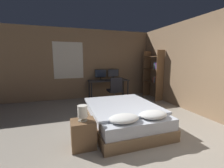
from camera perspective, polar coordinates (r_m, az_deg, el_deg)
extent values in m
plane|color=#9E9384|center=(2.74, 23.95, -25.64)|extent=(20.00, 20.00, 0.00)
cube|color=#8E7051|center=(6.21, -3.50, 7.58)|extent=(12.00, 0.06, 2.70)
cube|color=silver|center=(5.97, -16.24, 8.61)|extent=(1.09, 0.01, 1.37)
cube|color=black|center=(5.97, -16.24, 8.61)|extent=(1.01, 0.01, 1.29)
cube|color=#8E7051|center=(4.77, 30.97, 5.77)|extent=(0.06, 12.00, 2.70)
cube|color=#846647|center=(3.62, 4.34, -13.92)|extent=(1.48, 2.00, 0.22)
cube|color=silver|center=(3.53, 4.38, -10.63)|extent=(1.42, 1.94, 0.22)
cube|color=silver|center=(3.60, 3.67, -7.98)|extent=(1.52, 1.68, 0.05)
ellipsoid|color=white|center=(2.72, 4.61, -12.92)|extent=(0.55, 0.38, 0.13)
ellipsoid|color=white|center=(2.99, 15.56, -11.12)|extent=(0.55, 0.38, 0.13)
cube|color=brown|center=(2.80, -10.90, -18.20)|extent=(0.41, 0.36, 0.49)
cylinder|color=gray|center=(2.69, -11.07, -13.37)|extent=(0.16, 0.16, 0.01)
cylinder|color=gray|center=(2.68, -11.10, -12.73)|extent=(0.02, 0.02, 0.05)
cylinder|color=silver|center=(2.64, -11.18, -10.17)|extent=(0.17, 0.17, 0.20)
cube|color=#38383D|center=(5.95, -1.35, 1.39)|extent=(1.57, 0.60, 0.03)
cylinder|color=#2D2D33|center=(5.60, -7.82, -2.99)|extent=(0.05, 0.05, 0.70)
cylinder|color=#2D2D33|center=(6.04, 6.07, -2.07)|extent=(0.05, 0.05, 0.70)
cylinder|color=#2D2D33|center=(6.08, -8.68, -2.04)|extent=(0.05, 0.05, 0.70)
cylinder|color=#2D2D33|center=(6.48, 4.26, -1.25)|extent=(0.05, 0.05, 0.70)
cylinder|color=black|center=(6.06, -4.34, 1.72)|extent=(0.16, 0.16, 0.01)
cylinder|color=black|center=(6.06, -4.34, 2.20)|extent=(0.03, 0.03, 0.09)
cube|color=black|center=(6.03, -4.37, 4.08)|extent=(0.46, 0.03, 0.31)
cube|color=#232D42|center=(6.02, -4.33, 4.07)|extent=(0.43, 0.00, 0.28)
cylinder|color=black|center=(6.21, 0.50, 1.93)|extent=(0.16, 0.16, 0.01)
cylinder|color=black|center=(6.21, 0.50, 2.40)|extent=(0.03, 0.03, 0.09)
cube|color=black|center=(6.19, 0.50, 4.24)|extent=(0.46, 0.03, 0.31)
cube|color=#232D42|center=(6.17, 0.55, 4.22)|extent=(0.43, 0.00, 0.28)
cube|color=black|center=(5.76, -0.79, 1.38)|extent=(0.39, 0.13, 0.02)
ellipsoid|color=black|center=(5.85, 1.90, 1.59)|extent=(0.07, 0.05, 0.04)
cylinder|color=black|center=(5.49, 0.90, -6.73)|extent=(0.52, 0.52, 0.04)
cylinder|color=gray|center=(5.43, 0.91, -4.71)|extent=(0.05, 0.05, 0.36)
cube|color=black|center=(5.39, 0.91, -2.49)|extent=(0.47, 0.47, 0.07)
cube|color=black|center=(5.14, 1.69, -0.08)|extent=(0.42, 0.05, 0.45)
cube|color=brown|center=(5.78, 17.78, 2.94)|extent=(0.32, 0.02, 1.88)
cube|color=brown|center=(6.52, 13.15, 3.82)|extent=(0.32, 0.02, 1.88)
cube|color=brown|center=(6.18, 15.22, 0.81)|extent=(0.32, 0.87, 0.02)
cube|color=brown|center=(6.13, 15.42, 5.51)|extent=(0.32, 0.87, 0.02)
cube|color=brown|center=(6.12, 15.62, 10.07)|extent=(0.32, 0.87, 0.02)
cube|color=#B2332D|center=(5.82, 17.52, 1.55)|extent=(0.26, 0.03, 0.25)
cube|color=#B2332D|center=(5.85, 17.33, 1.66)|extent=(0.26, 0.02, 0.26)
cube|color=#337042|center=(5.88, 17.11, 1.32)|extent=(0.26, 0.04, 0.18)
cube|color=#7A387F|center=(5.91, 16.92, 1.44)|extent=(0.26, 0.02, 0.20)
cube|color=#BCB29E|center=(5.94, 16.71, 1.64)|extent=(0.26, 0.04, 0.23)
cube|color=#B2332D|center=(5.99, 16.40, 1.57)|extent=(0.26, 0.04, 0.20)
cube|color=#BCB29E|center=(5.78, 17.78, 6.59)|extent=(0.26, 0.02, 0.26)
cube|color=#2D4784|center=(5.81, 17.55, 6.20)|extent=(0.26, 0.03, 0.18)
cube|color=#7A387F|center=(5.84, 17.31, 6.49)|extent=(0.26, 0.04, 0.23)
cube|color=#337042|center=(5.88, 17.01, 6.30)|extent=(0.26, 0.04, 0.18)
cube|color=#2D4784|center=(5.92, 16.80, 6.68)|extent=(0.26, 0.02, 0.26)
cube|color=#BCB29E|center=(5.95, 16.60, 6.40)|extent=(0.26, 0.03, 0.20)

